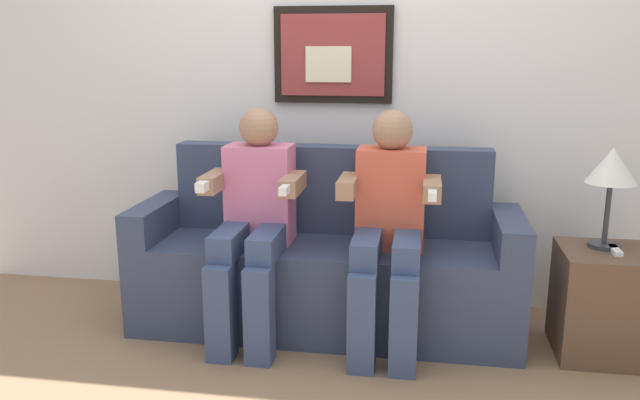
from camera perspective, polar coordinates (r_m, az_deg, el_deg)
ground_plane at (r=3.07m, az=-0.47°, el=-13.49°), size 5.59×5.59×0.00m
back_wall_assembly at (r=3.49m, az=1.67°, el=11.99°), size 4.30×0.10×2.60m
couch at (r=3.24m, az=0.51°, el=-5.97°), size 1.90×0.58×0.90m
person_on_left at (r=3.06m, az=-5.89°, el=-1.45°), size 0.46×0.56×1.11m
person_on_right at (r=2.96m, az=6.16°, el=-1.97°), size 0.46×0.56×1.11m
side_table_right at (r=3.24m, az=23.83°, el=-8.37°), size 0.40×0.40×0.50m
table_lamp at (r=3.12m, az=24.56°, el=2.43°), size 0.22×0.22×0.46m
spare_remote_on_table at (r=3.14m, az=24.81°, el=-4.09°), size 0.04×0.13×0.02m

